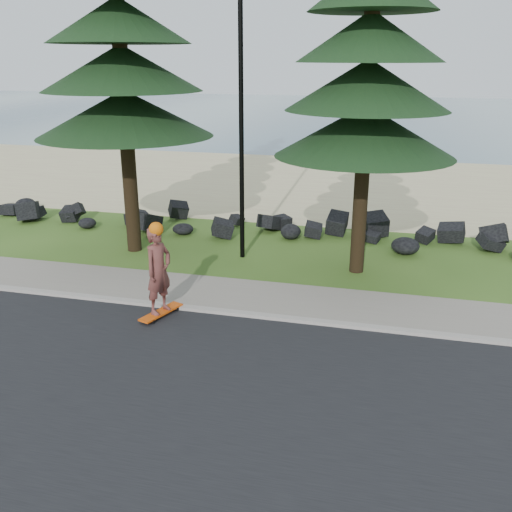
% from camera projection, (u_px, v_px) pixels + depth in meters
% --- Properties ---
extents(ground, '(160.00, 160.00, 0.00)m').
position_uv_depth(ground, '(209.00, 297.00, 14.60)').
color(ground, '#33551A').
rests_on(ground, ground).
extents(road, '(160.00, 7.00, 0.02)m').
position_uv_depth(road, '(131.00, 391.00, 10.48)').
color(road, black).
rests_on(road, ground).
extents(kerb, '(160.00, 0.20, 0.10)m').
position_uv_depth(kerb, '(197.00, 309.00, 13.76)').
color(kerb, '#9C948D').
rests_on(kerb, ground).
extents(sidewalk, '(160.00, 2.00, 0.08)m').
position_uv_depth(sidewalk, '(212.00, 292.00, 14.77)').
color(sidewalk, slate).
rests_on(sidewalk, ground).
extents(beach_sand, '(160.00, 15.00, 0.01)m').
position_uv_depth(beach_sand, '(304.00, 182.00, 27.87)').
color(beach_sand, tan).
rests_on(beach_sand, ground).
extents(ocean, '(160.00, 58.00, 0.01)m').
position_uv_depth(ocean, '(360.00, 114.00, 61.28)').
color(ocean, '#3D5C74').
rests_on(ocean, ground).
extents(seawall_boulders, '(60.00, 2.40, 1.10)m').
position_uv_depth(seawall_boulders, '(261.00, 234.00, 19.73)').
color(seawall_boulders, black).
rests_on(seawall_boulders, ground).
extents(lamp_post, '(0.25, 0.14, 8.14)m').
position_uv_depth(lamp_post, '(241.00, 119.00, 16.16)').
color(lamp_post, black).
rests_on(lamp_post, ground).
extents(skateboarder, '(0.71, 1.27, 2.31)m').
position_uv_depth(skateboarder, '(159.00, 271.00, 13.10)').
color(skateboarder, '#CF490C').
rests_on(skateboarder, ground).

